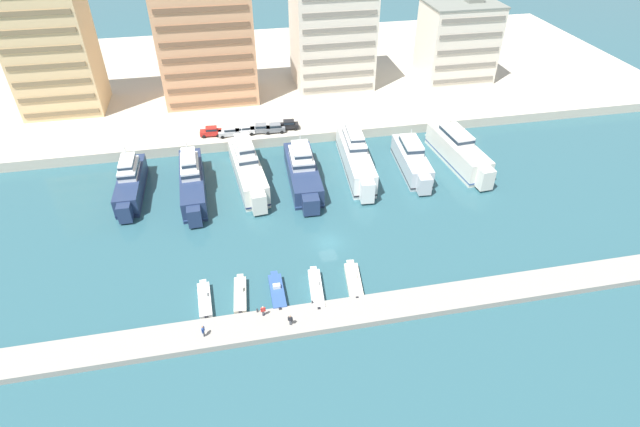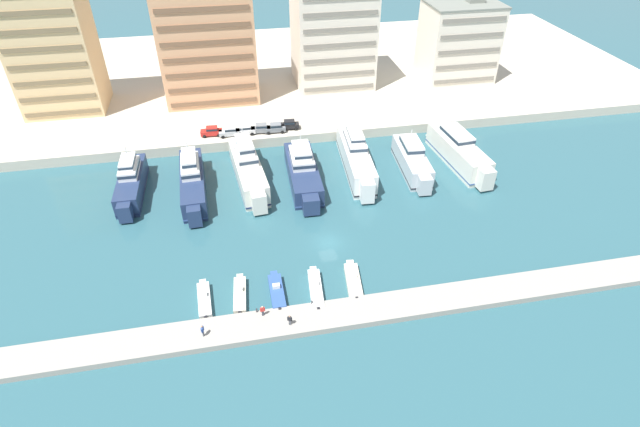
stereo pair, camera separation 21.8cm
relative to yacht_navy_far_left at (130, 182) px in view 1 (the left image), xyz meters
The scene contains 30 objects.
ground_plane 35.38m from the yacht_navy_far_left, 32.82° to the right, with size 400.00×400.00×0.00m, color #2D5B66.
quay_promenade 55.07m from the yacht_navy_far_left, 57.38° to the left, with size 180.00×70.00×1.96m, color beige.
pier_dock 44.79m from the yacht_navy_far_left, 48.46° to the right, with size 120.00×4.56×0.88m, color #9E998E.
yacht_navy_far_left is the anchor object (origin of this frame).
yacht_navy_left 10.22m from the yacht_navy_far_left, ahead, with size 4.48×20.26×8.26m.
yacht_ivory_mid_left 19.50m from the yacht_navy_far_left, ahead, with size 5.89×21.42×8.89m.
yacht_navy_center_left 28.83m from the yacht_navy_far_left, ahead, with size 5.39×20.01×7.93m.
yacht_white_center 38.73m from the yacht_navy_far_left, ahead, with size 5.40×22.55×8.71m.
yacht_silver_center_right 48.59m from the yacht_navy_far_left, ahead, with size 4.92×17.00×7.06m.
yacht_ivory_mid_right 57.75m from the yacht_navy_far_left, ahead, with size 5.84×20.15×7.59m.
motorboat_white_far_left 30.06m from the yacht_navy_far_left, 67.32° to the right, with size 1.87×6.94×1.40m.
motorboat_cream_left 32.06m from the yacht_navy_far_left, 59.75° to the right, with size 1.98×7.12×1.47m.
motorboat_blue_mid_left 35.09m from the yacht_navy_far_left, 53.41° to the right, with size 1.76×7.09×1.55m.
motorboat_white_center_left 38.70m from the yacht_navy_far_left, 47.80° to the right, with size 2.20×7.85×1.47m.
motorboat_cream_center 41.95m from the yacht_navy_far_left, 41.84° to the right, with size 2.56×7.43×1.23m.
car_red_far_left 20.00m from the yacht_navy_far_left, 46.92° to the left, with size 4.18×2.08×1.80m.
car_silver_left 21.96m from the yacht_navy_far_left, 38.74° to the left, with size 4.13×1.97×1.80m.
car_white_mid_left 24.37m from the yacht_navy_far_left, 34.85° to the left, with size 4.10×1.93×1.80m.
car_grey_center_left 27.05m from the yacht_navy_far_left, 31.12° to the left, with size 4.23×2.20×1.80m.
car_grey_center 29.27m from the yacht_navy_far_left, 27.78° to the left, with size 4.14×1.99×1.80m.
car_black_center_right 32.18m from the yacht_navy_far_left, 26.79° to the left, with size 4.21×2.14×1.80m.
apartment_block_far_left 39.13m from the yacht_navy_far_left, 115.28° to the left, with size 15.90×12.63×28.36m.
apartment_block_left 38.38m from the yacht_navy_far_left, 66.34° to the left, with size 19.78×13.42×27.52m.
apartment_block_mid_left 56.98m from the yacht_navy_far_left, 40.95° to the left, with size 17.51×15.29×24.67m.
apartment_block_center_left 79.54m from the yacht_navy_far_left, 25.33° to the left, with size 16.27×12.56×19.25m.
pedestrian_near_edge 37.23m from the yacht_navy_far_left, 59.82° to the right, with size 0.62×0.27×1.61m.
pedestrian_mid_deck 35.88m from the yacht_navy_far_left, 71.29° to the right, with size 0.36×0.65×1.73m.
pedestrian_far_side 40.60m from the yacht_navy_far_left, 57.60° to the right, with size 0.58×0.37×1.60m.
bollard_west 36.27m from the yacht_navy_far_left, 60.21° to the right, with size 0.20×0.20×0.61m.
bollard_west_mid 40.18m from the yacht_navy_far_left, 51.57° to the right, with size 0.20×0.20×0.61m.
Camera 1 is at (-12.28, -55.29, 47.65)m, focal length 28.00 mm.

